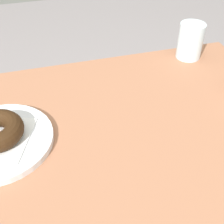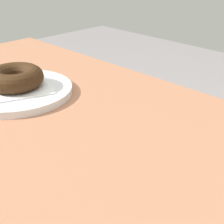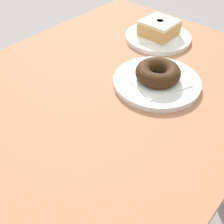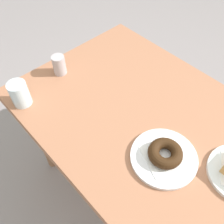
# 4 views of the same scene
# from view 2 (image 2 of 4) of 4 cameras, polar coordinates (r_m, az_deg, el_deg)

# --- Properties ---
(table) EXTENTS (1.09, 0.75, 0.72)m
(table) POSITION_cam_2_polar(r_m,az_deg,el_deg) (0.60, -15.70, -10.16)
(table) COLOR #A86C4D
(table) RESTS_ON ground_plane
(plate_chocolate_ring) EXTENTS (0.23, 0.23, 0.01)m
(plate_chocolate_ring) POSITION_cam_2_polar(r_m,az_deg,el_deg) (0.71, -16.15, 3.51)
(plate_chocolate_ring) COLOR white
(plate_chocolate_ring) RESTS_ON table
(napkin_chocolate_ring) EXTENTS (0.17, 0.17, 0.00)m
(napkin_chocolate_ring) POSITION_cam_2_polar(r_m,az_deg,el_deg) (0.71, -16.24, 4.17)
(napkin_chocolate_ring) COLOR white
(napkin_chocolate_ring) RESTS_ON plate_chocolate_ring
(donut_chocolate_ring) EXTENTS (0.12, 0.12, 0.04)m
(donut_chocolate_ring) POSITION_cam_2_polar(r_m,az_deg,el_deg) (0.70, -16.46, 5.74)
(donut_chocolate_ring) COLOR #341E0E
(donut_chocolate_ring) RESTS_ON napkin_chocolate_ring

